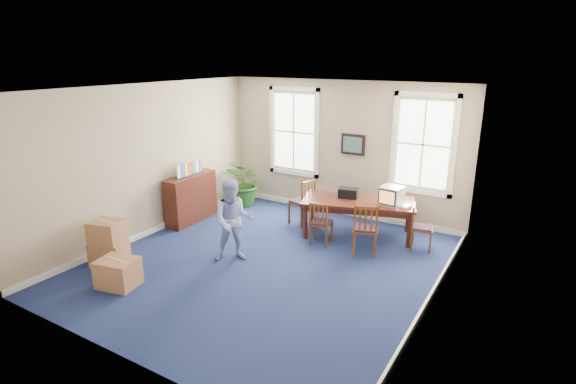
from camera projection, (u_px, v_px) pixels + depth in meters
The scene contains 25 objects.
floor at pixel (267, 263), 8.43m from camera, with size 6.50×6.50×0.00m, color navy.
ceiling at pixel (264, 89), 7.49m from camera, with size 6.50×6.50×0.00m, color white.
wall_back at pixel (342, 149), 10.63m from camera, with size 6.50×6.50×0.00m, color tan.
wall_front at pixel (114, 244), 5.29m from camera, with size 6.50×6.50×0.00m, color tan.
wall_left at pixel (147, 161), 9.43m from camera, with size 6.50×6.50×0.00m, color tan.
wall_right at pixel (439, 209), 6.49m from camera, with size 6.50×6.50×0.00m, color tan.
baseboard_back at pixel (339, 211), 11.05m from camera, with size 6.00×0.04×0.12m, color white.
baseboard_left at pixel (154, 229), 9.87m from camera, with size 0.04×6.50×0.12m, color white.
baseboard_right at pixel (427, 303), 6.96m from camera, with size 0.04×6.50×0.12m, color white.
window_left at pixel (294, 132), 11.16m from camera, with size 1.40×0.12×2.20m, color white, non-canonical shape.
window_right at pixel (423, 145), 9.59m from camera, with size 1.40×0.12×2.20m, color white, non-canonical shape.
wall_picture at pixel (353, 144), 10.40m from camera, with size 0.58×0.06×0.48m, color black, non-canonical shape.
conference_table at pixel (358, 218), 9.63m from camera, with size 2.33×1.06×0.79m, color #451B11, non-canonical shape.
crt_tv at pixel (392, 196), 9.16m from camera, with size 0.42×0.46×0.38m, color #B7B7BC, non-canonical shape.
game_console at pixel (405, 207), 9.01m from camera, with size 0.16×0.21×0.05m, color white.
equipment_bag at pixel (348, 193), 9.65m from camera, with size 0.41×0.26×0.20m, color black.
chair_near_left at pixel (321, 222), 9.19m from camera, with size 0.41×0.41×0.91m, color brown, non-canonical shape.
chair_near_right at pixel (365, 228), 8.70m from camera, with size 0.47×0.47×1.04m, color brown, non-canonical shape.
chair_end_left at pixel (302, 201), 10.26m from camera, with size 0.48×0.48×1.06m, color brown, non-canonical shape.
chair_end_right at pixel (422, 227), 8.93m from camera, with size 0.40×0.40×0.90m, color brown, non-canonical shape.
man at pixel (234, 221), 8.34m from camera, with size 0.77×0.60×1.58m, color #93A6E0.
credenza at pixel (191, 198), 10.42m from camera, with size 0.40×1.40×1.10m, color #451B11.
brochure_rack at pixel (190, 168), 10.20m from camera, with size 0.13×0.74×0.32m, color #99999E, non-canonical shape.
potted_plant at pixel (245, 183), 11.48m from camera, with size 1.06×0.92×1.18m, color #23551B.
cardboard_boxes at pixel (121, 242), 8.21m from camera, with size 1.59×1.59×0.91m, color #A8744D, non-canonical shape.
Camera 1 is at (4.27, -6.38, 3.75)m, focal length 28.00 mm.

